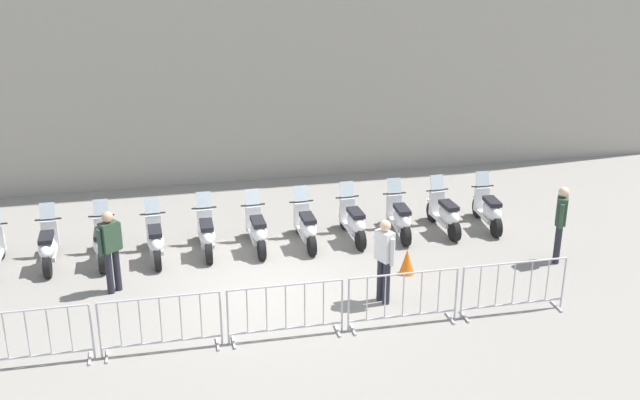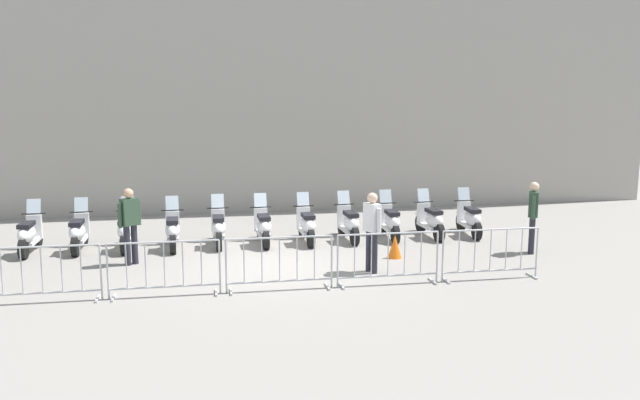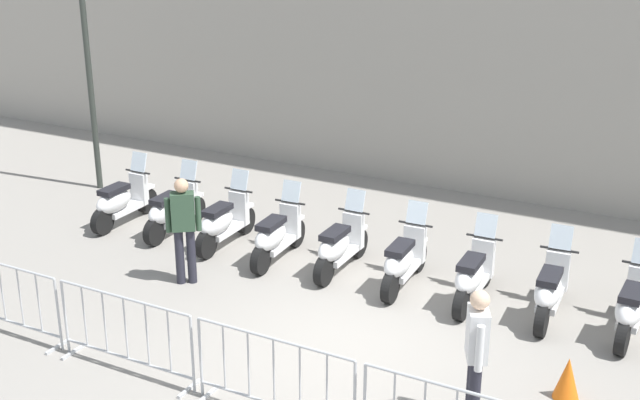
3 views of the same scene
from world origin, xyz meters
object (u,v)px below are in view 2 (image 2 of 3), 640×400
at_px(motorcycle_3, 173,231).
at_px(officer_mid_plaza, 130,222).
at_px(motorcycle_1, 79,233).
at_px(barrier_segment_3, 388,259).
at_px(officer_by_barriers, 533,213).
at_px(motorcycle_10, 470,219).
at_px(motorcycle_4, 218,228).
at_px(traffic_cone, 395,246).
at_px(officer_near_row_end, 372,228).
at_px(motorcycle_0, 29,235).
at_px(motorcycle_5, 263,227).
at_px(motorcycle_9, 431,221).
at_px(barrier_segment_1, 164,269).
at_px(barrier_segment_0, 42,275).
at_px(motorcycle_8, 390,222).
at_px(barrier_segment_4, 490,254).
at_px(barrier_segment_2, 280,264).
at_px(motorcycle_7, 349,224).
at_px(motorcycle_2, 126,231).
at_px(motorcycle_6, 307,226).

relative_size(motorcycle_3, officer_mid_plaza, 1.00).
relative_size(motorcycle_1, barrier_segment_3, 0.83).
bearing_deg(officer_by_barriers, motorcycle_3, 169.67).
bearing_deg(motorcycle_3, motorcycle_10, 3.44).
height_order(motorcycle_1, motorcycle_4, same).
xyz_separation_m(officer_by_barriers, traffic_cone, (-3.37, -0.02, -0.71)).
xyz_separation_m(motorcycle_1, motorcycle_3, (2.25, -0.04, 0.00)).
distance_m(motorcycle_1, officer_near_row_end, 7.24).
relative_size(motorcycle_0, motorcycle_5, 1.00).
bearing_deg(motorcycle_1, motorcycle_9, 2.31).
xyz_separation_m(motorcycle_4, officer_by_barriers, (7.49, -1.72, 0.53)).
bearing_deg(barrier_segment_1, barrier_segment_0, -177.60).
height_order(motorcycle_4, motorcycle_10, same).
xyz_separation_m(barrier_segment_0, officer_near_row_end, (6.39, 1.19, 0.46)).
relative_size(motorcycle_5, officer_near_row_end, 1.00).
xyz_separation_m(motorcycle_8, officer_by_barriers, (3.01, -1.91, 0.53)).
distance_m(motorcycle_9, barrier_segment_1, 7.74).
bearing_deg(motorcycle_5, barrier_segment_4, -39.30).
relative_size(motorcycle_10, barrier_segment_2, 0.82).
bearing_deg(traffic_cone, motorcycle_8, 79.52).
bearing_deg(motorcycle_5, motorcycle_10, 3.23).
bearing_deg(motorcycle_4, officer_mid_plaza, -140.77).
bearing_deg(officer_by_barriers, motorcycle_5, 164.86).
height_order(motorcycle_1, motorcycle_9, same).
height_order(motorcycle_5, barrier_segment_0, motorcycle_5).
distance_m(barrier_segment_0, officer_mid_plaza, 2.81).
height_order(motorcycle_1, officer_mid_plaza, officer_mid_plaza).
relative_size(motorcycle_4, officer_by_barriers, 1.00).
xyz_separation_m(motorcycle_4, motorcycle_10, (6.71, 0.31, 0.00)).
xyz_separation_m(motorcycle_7, officer_by_barriers, (4.13, -1.87, 0.53)).
relative_size(motorcycle_3, officer_by_barriers, 1.00).
height_order(motorcycle_2, motorcycle_7, same).
relative_size(motorcycle_2, motorcycle_6, 1.00).
distance_m(motorcycle_10, barrier_segment_2, 6.86).
relative_size(motorcycle_4, officer_near_row_end, 1.00).
xyz_separation_m(motorcycle_9, barrier_segment_2, (-4.32, -4.12, 0.07)).
distance_m(motorcycle_6, barrier_segment_4, 5.04).
bearing_deg(motorcycle_4, motorcycle_8, 2.42).
distance_m(motorcycle_4, motorcycle_5, 1.12).
relative_size(barrier_segment_1, barrier_segment_2, 1.00).
height_order(motorcycle_0, motorcycle_7, same).
relative_size(barrier_segment_0, barrier_segment_3, 1.00).
bearing_deg(barrier_segment_1, officer_near_row_end, 14.65).
height_order(motorcycle_0, motorcycle_2, same).
height_order(motorcycle_0, motorcycle_3, same).
xyz_separation_m(motorcycle_2, traffic_cone, (6.35, -1.65, -0.18)).
distance_m(motorcycle_3, motorcycle_9, 6.72).
height_order(motorcycle_0, motorcycle_1, same).
distance_m(motorcycle_5, barrier_segment_4, 5.83).
bearing_deg(traffic_cone, barrier_segment_4, -52.04).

